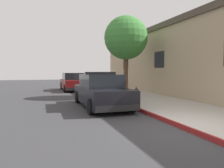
{
  "coord_description": "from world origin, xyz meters",
  "views": [
    {
      "loc": [
        -3.97,
        -5.29,
        1.72
      ],
      "look_at": [
        -0.25,
        6.27,
        1.0
      ],
      "focal_mm": 35.13,
      "sensor_mm": 36.0,
      "label": 1
    }
  ],
  "objects_px": {
    "police_cruiser": "(101,91)",
    "fire_hydrant": "(136,94)",
    "street_tree": "(126,38)",
    "parked_car_silver_ahead": "(73,82)"
  },
  "relations": [
    {
      "from": "police_cruiser",
      "to": "street_tree",
      "type": "relative_size",
      "value": 0.93
    },
    {
      "from": "parked_car_silver_ahead",
      "to": "fire_hydrant",
      "type": "xyz_separation_m",
      "value": [
        2.08,
        -9.05,
        -0.24
      ]
    },
    {
      "from": "police_cruiser",
      "to": "fire_hydrant",
      "type": "height_order",
      "value": "police_cruiser"
    },
    {
      "from": "street_tree",
      "to": "parked_car_silver_ahead",
      "type": "bearing_deg",
      "value": 113.81
    },
    {
      "from": "parked_car_silver_ahead",
      "to": "street_tree",
      "type": "relative_size",
      "value": 0.93
    },
    {
      "from": "police_cruiser",
      "to": "parked_car_silver_ahead",
      "type": "bearing_deg",
      "value": 90.2
    },
    {
      "from": "fire_hydrant",
      "to": "street_tree",
      "type": "bearing_deg",
      "value": 79.03
    },
    {
      "from": "police_cruiser",
      "to": "fire_hydrant",
      "type": "bearing_deg",
      "value": 12.43
    },
    {
      "from": "parked_car_silver_ahead",
      "to": "police_cruiser",
      "type": "bearing_deg",
      "value": -89.8
    },
    {
      "from": "police_cruiser",
      "to": "fire_hydrant",
      "type": "distance_m",
      "value": 2.11
    }
  ]
}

